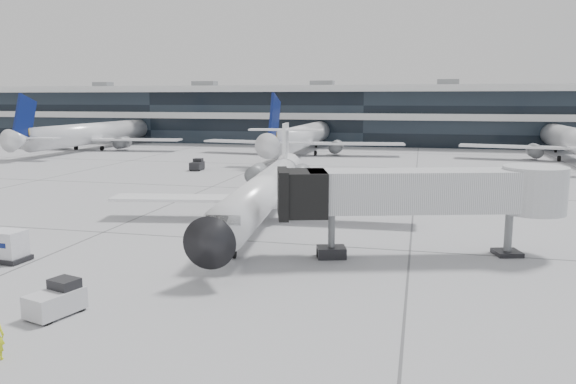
% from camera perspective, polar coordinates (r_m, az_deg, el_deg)
% --- Properties ---
extents(ground, '(220.00, 220.00, 0.00)m').
position_cam_1_polar(ground, '(35.33, -4.21, -4.98)').
color(ground, gray).
rests_on(ground, ground).
extents(terminal, '(170.00, 22.00, 10.00)m').
position_cam_1_polar(terminal, '(115.13, 8.21, 7.51)').
color(terminal, black).
rests_on(terminal, ground).
extents(bg_jet_left, '(32.00, 40.00, 9.60)m').
position_cam_1_polar(bg_jet_left, '(104.00, -18.96, 4.13)').
color(bg_jet_left, white).
rests_on(bg_jet_left, ground).
extents(bg_jet_center, '(32.00, 40.00, 9.60)m').
position_cam_1_polar(bg_jet_center, '(89.94, 1.47, 3.88)').
color(bg_jet_center, white).
rests_on(bg_jet_center, ground).
extents(bg_jet_right, '(32.00, 40.00, 9.60)m').
position_cam_1_polar(bg_jet_right, '(90.66, 27.08, 2.88)').
color(bg_jet_right, white).
rests_on(bg_jet_right, ground).
extents(regional_jet, '(22.83, 28.51, 6.58)m').
position_cam_1_polar(regional_jet, '(40.57, -2.42, 0.17)').
color(regional_jet, white).
rests_on(regional_jet, ground).
extents(jet_bridge, '(15.60, 6.96, 5.08)m').
position_cam_1_polar(jet_bridge, '(32.18, 14.67, 0.03)').
color(jet_bridge, '#A6A9AB').
rests_on(jet_bridge, ground).
extents(baggage_tug, '(1.89, 2.51, 1.42)m').
position_cam_1_polar(baggage_tug, '(25.34, -22.45, -10.09)').
color(baggage_tug, silver).
rests_on(baggage_tug, ground).
extents(cargo_uld, '(2.17, 1.68, 1.68)m').
position_cam_1_polar(cargo_uld, '(34.35, -26.60, -4.95)').
color(cargo_uld, black).
rests_on(cargo_uld, ground).
extents(traffic_cone, '(0.48, 0.48, 0.61)m').
position_cam_1_polar(traffic_cone, '(51.21, -0.92, -0.09)').
color(traffic_cone, orange).
rests_on(traffic_cone, ground).
extents(far_tug, '(1.45, 2.31, 1.42)m').
position_cam_1_polar(far_tug, '(70.54, -9.21, 2.72)').
color(far_tug, black).
rests_on(far_tug, ground).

